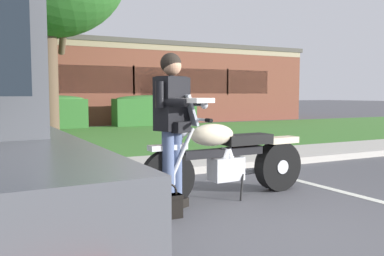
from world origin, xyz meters
TOP-DOWN VIEW (x-y plane):
  - ground_plane at (0.00, 0.00)m, footprint 140.00×140.00m
  - curb_strip at (0.00, 2.87)m, footprint 60.00×0.20m
  - concrete_walk at (0.00, 3.72)m, footprint 60.00×1.50m
  - grass_lawn at (0.00, 8.38)m, footprint 60.00×7.82m
  - stall_stripe_0 at (-1.04, 0.20)m, footprint 0.40×4.40m
  - motorcycle at (0.47, 1.34)m, footprint 2.24×0.82m
  - rider_person at (-0.36, 1.23)m, footprint 0.59×0.67m
  - handbag at (-0.57, 0.88)m, footprint 0.28×0.13m
  - hedge_left at (-0.48, 12.19)m, footprint 2.67×0.90m
  - hedge_center_left at (3.56, 12.19)m, footprint 3.29×0.90m
  - brick_building at (-1.46, 17.62)m, footprint 26.91×8.71m

SIDE VIEW (x-z plane):
  - ground_plane at x=0.00m, z-range 0.00..0.00m
  - stall_stripe_0 at x=-1.04m, z-range 0.00..0.01m
  - grass_lawn at x=0.00m, z-range 0.00..0.06m
  - concrete_walk at x=0.00m, z-range 0.00..0.08m
  - curb_strip at x=0.00m, z-range 0.00..0.12m
  - handbag at x=-0.57m, z-range -0.04..0.32m
  - motorcycle at x=0.47m, z-range -0.14..1.12m
  - hedge_left at x=-0.48m, z-range 0.03..1.27m
  - hedge_center_left at x=3.56m, z-range 0.03..1.27m
  - rider_person at x=-0.36m, z-range 0.15..1.86m
  - brick_building at x=-1.46m, z-range 0.00..3.59m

